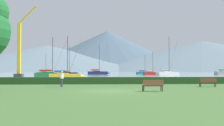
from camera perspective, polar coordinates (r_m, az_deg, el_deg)
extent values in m
plane|color=#3D602D|center=(21.51, -0.48, -6.17)|extent=(1000.00, 1000.00, 0.00)
cube|color=#8C9EA3|center=(158.43, -2.84, -2.19)|extent=(320.00, 246.00, 0.00)
cube|color=#284C23|center=(32.46, -1.40, -3.85)|extent=(80.00, 1.20, 0.86)
cube|color=#236B38|center=(112.10, -14.55, -2.15)|extent=(6.59, 3.62, 0.98)
cone|color=#236B38|center=(112.34, -12.73, -2.16)|extent=(1.25, 1.07, 0.84)
cube|color=#206032|center=(112.08, -14.73, -1.96)|extent=(2.62, 2.03, 0.63)
cylinder|color=#333338|center=(112.15, -14.26, -0.17)|extent=(0.13, 0.13, 7.65)
cylinder|color=#333338|center=(112.05, -14.99, -1.62)|extent=(2.76, 0.80, 0.11)
cylinder|color=gray|center=(112.05, -14.99, -1.62)|extent=(2.42, 0.97, 0.39)
cylinder|color=#333338|center=(112.24, -13.51, -0.27)|extent=(2.89, 0.76, 7.28)
cube|color=gold|center=(53.81, -10.27, -2.85)|extent=(6.50, 3.06, 0.98)
cone|color=gold|center=(54.03, -6.48, -2.86)|extent=(1.19, 0.99, 0.84)
cube|color=gold|center=(53.80, -10.65, -2.47)|extent=(2.52, 1.83, 0.63)
cylinder|color=#333338|center=(53.89, -9.68, 1.54)|extent=(0.13, 0.13, 8.18)
cylinder|color=#333338|center=(53.78, -11.19, -1.75)|extent=(2.80, 0.53, 0.11)
cylinder|color=#2847A3|center=(53.78, -11.19, -1.75)|extent=(2.42, 0.75, 0.39)
cylinder|color=#333338|center=(53.96, -8.12, 1.32)|extent=(2.94, 0.48, 7.78)
cube|color=navy|center=(102.94, -3.18, -2.18)|extent=(7.80, 2.88, 1.21)
cone|color=navy|center=(103.17, -0.72, -2.19)|extent=(1.35, 1.07, 1.03)
cube|color=#1B2449|center=(102.93, -3.42, -1.94)|extent=(2.92, 1.94, 0.77)
cylinder|color=#333338|center=(103.06, -2.80, 0.90)|extent=(0.15, 0.15, 10.99)
cylinder|color=#333338|center=(102.91, -3.77, -1.48)|extent=(3.48, 0.24, 0.13)
cylinder|color=red|center=(102.91, -3.77, -1.48)|extent=(2.97, 0.57, 0.49)
cylinder|color=#333338|center=(103.13, -1.79, 0.75)|extent=(3.67, 0.14, 10.46)
cube|color=black|center=(87.46, -9.64, -2.35)|extent=(6.38, 2.74, 0.97)
cone|color=black|center=(87.49, -7.32, -2.36)|extent=(1.14, 0.93, 0.83)
cube|color=black|center=(87.46, -9.87, -2.12)|extent=(2.44, 1.71, 0.62)
cylinder|color=#333338|center=(87.51, -9.28, 0.70)|extent=(0.12, 0.12, 9.25)
cylinder|color=#333338|center=(87.46, -10.20, -1.68)|extent=(2.78, 0.39, 0.11)
cylinder|color=orange|center=(87.46, -10.20, -1.68)|extent=(2.40, 0.63, 0.39)
cylinder|color=#333338|center=(87.51, -8.32, 0.55)|extent=(2.93, 0.33, 8.79)
cube|color=red|center=(96.37, 8.63, -2.30)|extent=(6.16, 2.86, 0.93)
cone|color=red|center=(97.58, 10.50, -2.28)|extent=(1.12, 0.93, 0.79)
cube|color=#A52020|center=(96.25, 8.44, -2.10)|extent=(2.38, 1.72, 0.59)
cylinder|color=#333338|center=(96.57, 8.90, 0.07)|extent=(0.12, 0.12, 7.89)
cylinder|color=#333338|center=(96.08, 8.16, -1.72)|extent=(2.66, 0.48, 0.10)
cylinder|color=tan|center=(96.08, 8.16, -1.72)|extent=(2.30, 0.69, 0.37)
cylinder|color=#333338|center=(97.06, 9.67, -0.05)|extent=(2.80, 0.43, 7.51)
cube|color=gray|center=(109.20, 23.30, -1.79)|extent=(3.01, 2.08, 0.77)
cylinder|color=#333338|center=(108.87, 23.02, -1.36)|extent=(3.47, 0.42, 0.13)
cylinder|color=#2D7542|center=(108.87, 23.02, -1.36)|extent=(2.98, 0.73, 0.48)
cube|color=white|center=(86.75, 12.04, -2.30)|extent=(7.45, 4.05, 1.11)
cone|color=white|center=(88.78, 14.32, -2.27)|extent=(1.40, 1.21, 0.94)
cube|color=silver|center=(86.55, 11.80, -2.04)|extent=(2.96, 2.28, 0.71)
cylinder|color=#333338|center=(87.17, 12.37, 1.72)|extent=(0.14, 0.14, 12.12)
cylinder|color=#333338|center=(86.26, 11.46, -1.54)|extent=(3.12, 0.88, 0.12)
cylinder|color=gray|center=(86.26, 11.46, -1.54)|extent=(2.73, 1.08, 0.44)
cylinder|color=#333338|center=(87.99, 13.31, 1.50)|extent=(3.27, 0.83, 11.52)
cube|color=#19707A|center=(111.53, 6.97, -2.19)|extent=(6.44, 2.83, 0.98)
cone|color=#19707A|center=(112.61, 8.71, -2.17)|extent=(1.16, 0.95, 0.83)
cube|color=#16646E|center=(111.43, 6.80, -2.01)|extent=(2.47, 1.75, 0.62)
cylinder|color=#333338|center=(111.71, 7.23, -0.19)|extent=(0.12, 0.12, 7.71)
cylinder|color=#333338|center=(111.28, 6.54, -1.66)|extent=(2.80, 0.42, 0.11)
cylinder|color=#2847A3|center=(111.28, 6.54, -1.66)|extent=(2.42, 0.66, 0.39)
cylinder|color=#333338|center=(112.14, 7.95, -0.29)|extent=(2.95, 0.36, 7.34)
cube|color=#236B38|center=(64.07, -13.41, -2.57)|extent=(7.25, 3.18, 1.10)
cone|color=#236B38|center=(63.94, -9.81, -2.59)|extent=(1.30, 1.07, 0.94)
cube|color=#206032|center=(64.09, -13.77, -2.21)|extent=(2.78, 1.97, 0.70)
cylinder|color=#333338|center=(64.12, -12.85, 1.51)|extent=(0.14, 0.14, 9.02)
cylinder|color=#333338|center=(64.13, -14.28, -1.53)|extent=(3.16, 0.47, 0.12)
cylinder|color=red|center=(64.13, -14.28, -1.53)|extent=(2.72, 0.74, 0.44)
cylinder|color=#333338|center=(64.03, -11.37, 1.30)|extent=(3.32, 0.40, 8.58)
cube|color=brown|center=(21.50, 8.84, -4.95)|extent=(1.74, 0.60, 0.06)
cube|color=brown|center=(21.31, 8.98, -4.24)|extent=(1.72, 0.28, 0.45)
cylinder|color=#333338|center=(21.91, 10.66, -5.47)|extent=(0.08, 0.08, 0.45)
cylinder|color=#333338|center=(21.46, 6.72, -5.57)|extent=(0.08, 0.08, 0.45)
cylinder|color=#333338|center=(21.60, 10.95, -5.52)|extent=(0.08, 0.08, 0.45)
cylinder|color=#333338|center=(21.14, 6.96, -5.63)|extent=(0.08, 0.08, 0.45)
cube|color=brown|center=(28.72, 20.17, -4.02)|extent=(1.71, 0.51, 0.06)
cube|color=brown|center=(28.54, 20.30, -3.48)|extent=(1.70, 0.19, 0.45)
cylinder|color=#333338|center=(29.17, 21.47, -4.41)|extent=(0.08, 0.08, 0.45)
cylinder|color=#333338|center=(28.62, 18.61, -4.49)|extent=(0.08, 0.08, 0.45)
cylinder|color=#333338|center=(28.87, 21.72, -4.43)|extent=(0.08, 0.08, 0.45)
cylinder|color=#333338|center=(28.31, 18.84, -4.52)|extent=(0.08, 0.08, 0.45)
cylinder|color=#2D3347|center=(27.33, -11.01, -4.27)|extent=(0.14, 0.14, 0.85)
cylinder|color=#2D3347|center=(27.49, -10.86, -4.25)|extent=(0.14, 0.14, 0.85)
cylinder|color=silver|center=(27.39, -10.93, -2.79)|extent=(0.36, 0.36, 0.55)
cylinder|color=silver|center=(27.17, -11.13, -2.75)|extent=(0.09, 0.09, 0.50)
cylinder|color=silver|center=(27.61, -10.73, -2.73)|extent=(0.09, 0.09, 0.50)
sphere|color=tan|center=(27.38, -10.92, -1.93)|extent=(0.22, 0.22, 0.22)
cube|color=#333338|center=(70.08, -19.71, -2.56)|extent=(2.00, 2.00, 0.80)
cube|color=gold|center=(70.28, -19.66, 3.02)|extent=(0.80, 0.80, 12.87)
cube|color=gold|center=(70.92, -17.96, 9.99)|extent=(4.42, 0.36, 4.58)
cone|color=#425666|center=(410.07, -1.04, 2.63)|extent=(262.45, 262.45, 63.41)
cone|color=slate|center=(374.53, -14.04, 1.00)|extent=(307.48, 307.48, 36.39)
cone|color=slate|center=(396.48, 19.10, 1.43)|extent=(359.04, 359.04, 43.78)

